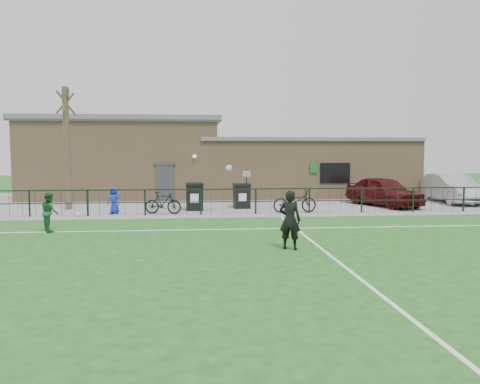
{
  "coord_description": "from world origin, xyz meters",
  "views": [
    {
      "loc": [
        -1.67,
        -13.11,
        2.89
      ],
      "look_at": [
        0.0,
        5.0,
        1.3
      ],
      "focal_mm": 35.0,
      "sensor_mm": 36.0,
      "label": 1
    }
  ],
  "objects": [
    {
      "name": "bicycle_d",
      "position": [
        -3.23,
        8.4,
        0.53
      ],
      "size": [
        1.75,
        0.77,
        1.02
      ],
      "primitive_type": "imported",
      "rotation": [
        0.0,
        0.0,
        1.39
      ],
      "color": "black",
      "rests_on": "paving_strip"
    },
    {
      "name": "goalkeeper_kick",
      "position": [
        1.0,
        0.36,
        0.91
      ],
      "size": [
        2.1,
        2.98,
        2.42
      ],
      "color": "black",
      "rests_on": "ground"
    },
    {
      "name": "bare_tree",
      "position": [
        -8.0,
        10.5,
        3.0
      ],
      "size": [
        0.3,
        0.3,
        6.0
      ],
      "primitive_type": "cylinder",
      "color": "#46372A",
      "rests_on": "ground"
    },
    {
      "name": "wheelie_bin_left",
      "position": [
        -1.8,
        9.72,
        0.64
      ],
      "size": [
        0.84,
        0.95,
        1.24
      ],
      "primitive_type": "cube",
      "rotation": [
        0.0,
        0.0,
        0.02
      ],
      "color": "black",
      "rests_on": "paving_strip"
    },
    {
      "name": "ground",
      "position": [
        0.0,
        0.0,
        0.0
      ],
      "size": [
        90.0,
        90.0,
        0.0
      ],
      "primitive_type": "plane",
      "color": "#195118",
      "rests_on": "ground"
    },
    {
      "name": "car_maroon",
      "position": [
        8.08,
        10.51,
        0.79
      ],
      "size": [
        3.3,
        4.89,
        1.55
      ],
      "primitive_type": "imported",
      "rotation": [
        0.0,
        0.0,
        0.36
      ],
      "color": "#460C0F",
      "rests_on": "paving_strip"
    },
    {
      "name": "perimeter_fence",
      "position": [
        0.0,
        8.0,
        0.6
      ],
      "size": [
        28.0,
        0.1,
        1.2
      ],
      "primitive_type": "cube",
      "color": "black",
      "rests_on": "ground"
    },
    {
      "name": "paving_strip",
      "position": [
        0.0,
        13.5,
        0.01
      ],
      "size": [
        34.0,
        13.0,
        0.02
      ],
      "primitive_type": "cube",
      "color": "gray",
      "rests_on": "ground"
    },
    {
      "name": "bicycle_e",
      "position": [
        2.89,
        8.35,
        0.56
      ],
      "size": [
        2.05,
        0.74,
        1.07
      ],
      "primitive_type": "imported",
      "rotation": [
        0.0,
        0.0,
        1.58
      ],
      "color": "black",
      "rests_on": "paving_strip"
    },
    {
      "name": "spectator_child",
      "position": [
        -5.47,
        8.62,
        0.64
      ],
      "size": [
        0.7,
        0.57,
        1.24
      ],
      "primitive_type": "imported",
      "rotation": [
        0.0,
        0.0,
        -0.33
      ],
      "color": "#142CBF",
      "rests_on": "paving_strip"
    },
    {
      "name": "clubhouse",
      "position": [
        -0.88,
        16.5,
        2.22
      ],
      "size": [
        24.25,
        5.4,
        4.96
      ],
      "color": "#A6825D",
      "rests_on": "ground"
    },
    {
      "name": "wheelie_bin_right",
      "position": [
        0.58,
        10.32,
        0.6
      ],
      "size": [
        0.83,
        0.92,
        1.15
      ],
      "primitive_type": "cube",
      "rotation": [
        0.0,
        0.0,
        0.08
      ],
      "color": "black",
      "rests_on": "paving_strip"
    },
    {
      "name": "pitch_line_mid",
      "position": [
        0.0,
        4.0,
        0.0
      ],
      "size": [
        28.0,
        0.1,
        0.01
      ],
      "primitive_type": "cube",
      "color": "white",
      "rests_on": "ground"
    },
    {
      "name": "ball_ground",
      "position": [
        -6.85,
        7.71,
        0.12
      ],
      "size": [
        0.24,
        0.24,
        0.24
      ],
      "primitive_type": "sphere",
      "color": "white",
      "rests_on": "ground"
    },
    {
      "name": "pitch_line_touch",
      "position": [
        0.0,
        7.8,
        0.0
      ],
      "size": [
        28.0,
        0.1,
        0.01
      ],
      "primitive_type": "cube",
      "color": "white",
      "rests_on": "ground"
    },
    {
      "name": "pitch_line_perp",
      "position": [
        2.0,
        0.0,
        0.0
      ],
      "size": [
        0.1,
        16.0,
        0.01
      ],
      "primitive_type": "cube",
      "color": "white",
      "rests_on": "ground"
    },
    {
      "name": "outfield_player",
      "position": [
        -6.96,
        4.12,
        0.71
      ],
      "size": [
        0.81,
        0.87,
        1.42
      ],
      "primitive_type": "imported",
      "rotation": [
        0.0,
        0.0,
        2.09
      ],
      "color": "#195828",
      "rests_on": "ground"
    },
    {
      "name": "car_silver",
      "position": [
        12.51,
        11.7,
        0.82
      ],
      "size": [
        1.93,
        4.93,
        1.6
      ],
      "primitive_type": "imported",
      "rotation": [
        0.0,
        0.0,
        -0.05
      ],
      "color": "#9C9FA4",
      "rests_on": "paving_strip"
    },
    {
      "name": "sign_post",
      "position": [
        0.79,
        10.0,
        1.02
      ],
      "size": [
        0.08,
        0.08,
        2.0
      ],
      "primitive_type": "cylinder",
      "rotation": [
        0.0,
        0.0,
        0.44
      ],
      "color": "black",
      "rests_on": "paving_strip"
    }
  ]
}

